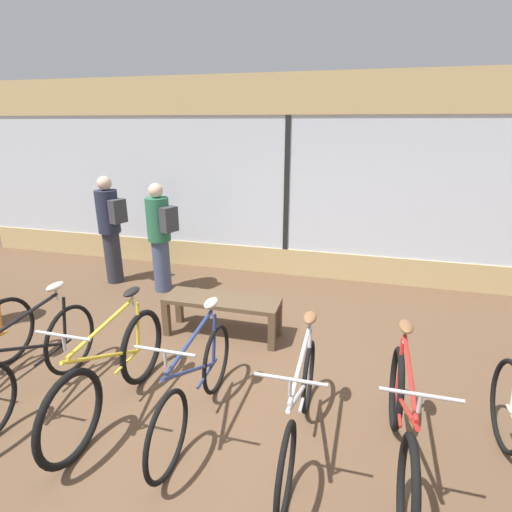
{
  "coord_description": "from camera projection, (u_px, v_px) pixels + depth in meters",
  "views": [
    {
      "loc": [
        1.18,
        -2.91,
        2.5
      ],
      "look_at": [
        0.0,
        1.53,
        0.95
      ],
      "focal_mm": 28.0,
      "sensor_mm": 36.0,
      "label": 1
    }
  ],
  "objects": [
    {
      "name": "ground_plane",
      "position": [
        214.0,
        402.0,
        3.75
      ],
      "size": [
        24.0,
        24.0,
        0.0
      ],
      "primitive_type": "plane",
      "color": "brown"
    },
    {
      "name": "bicycle_left",
      "position": [
        31.0,
        364.0,
        3.64
      ],
      "size": [
        0.46,
        1.79,
        1.04
      ],
      "color": "black",
      "rests_on": "ground_plane"
    },
    {
      "name": "customer_near_rack",
      "position": [
        160.0,
        235.0,
        5.95
      ],
      "size": [
        0.55,
        0.44,
        1.66
      ],
      "color": "#424C6B",
      "rests_on": "ground_plane"
    },
    {
      "name": "shop_back_wall",
      "position": [
        287.0,
        178.0,
        6.4
      ],
      "size": [
        12.0,
        0.08,
        3.2
      ],
      "color": "tan",
      "rests_on": "ground_plane"
    },
    {
      "name": "bicycle_center_left",
      "position": [
        112.0,
        374.0,
        3.5
      ],
      "size": [
        0.46,
        1.78,
        1.05
      ],
      "color": "black",
      "rests_on": "ground_plane"
    },
    {
      "name": "bicycle_right",
      "position": [
        401.0,
        426.0,
        2.92
      ],
      "size": [
        0.46,
        1.75,
        1.03
      ],
      "color": "black",
      "rests_on": "ground_plane"
    },
    {
      "name": "bicycle_center_right",
      "position": [
        299.0,
        409.0,
        3.11
      ],
      "size": [
        0.46,
        1.71,
        1.0
      ],
      "color": "black",
      "rests_on": "ground_plane"
    },
    {
      "name": "bicycle_center",
      "position": [
        196.0,
        385.0,
        3.37
      ],
      "size": [
        0.46,
        1.69,
        1.01
      ],
      "color": "black",
      "rests_on": "ground_plane"
    },
    {
      "name": "display_bench",
      "position": [
        222.0,
        305.0,
        4.81
      ],
      "size": [
        1.4,
        0.44,
        0.49
      ],
      "color": "brown",
      "rests_on": "ground_plane"
    },
    {
      "name": "customer_by_window",
      "position": [
        110.0,
        227.0,
        6.28
      ],
      "size": [
        0.54,
        0.43,
        1.72
      ],
      "color": "#2D2D38",
      "rests_on": "ground_plane"
    }
  ]
}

